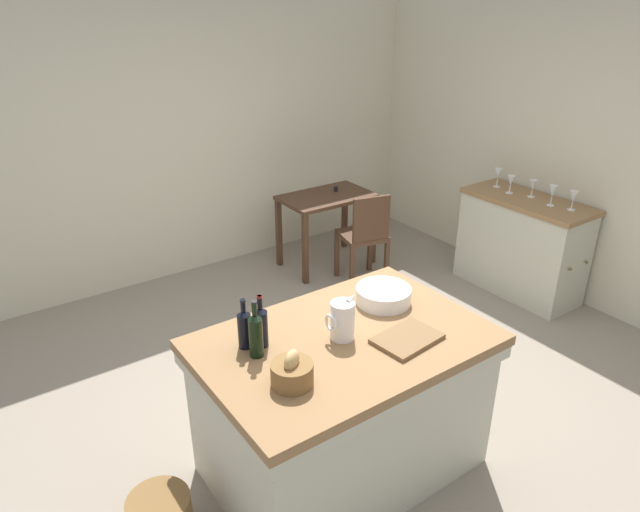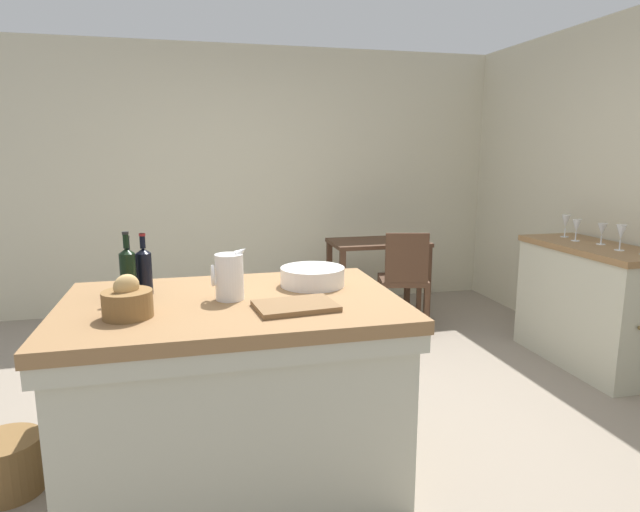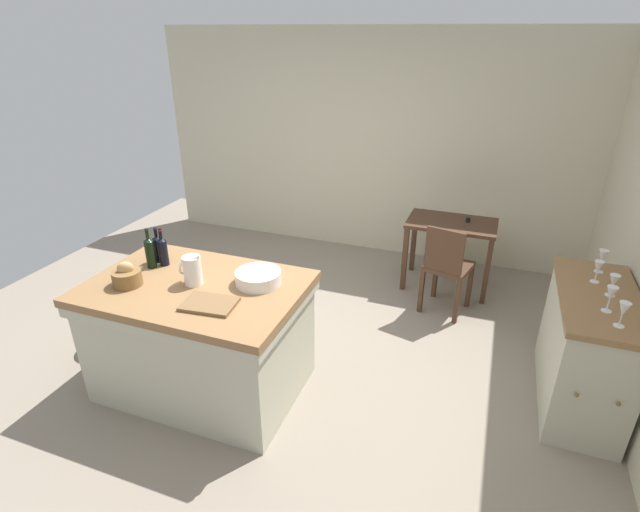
% 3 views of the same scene
% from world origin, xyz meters
% --- Properties ---
extents(ground_plane, '(6.76, 6.76, 0.00)m').
position_xyz_m(ground_plane, '(0.00, 0.00, 0.00)').
color(ground_plane, gray).
extents(wall_back, '(5.32, 0.12, 2.60)m').
position_xyz_m(wall_back, '(0.00, 2.60, 1.30)').
color(wall_back, beige).
rests_on(wall_back, ground).
extents(island_table, '(1.55, 1.04, 0.91)m').
position_xyz_m(island_table, '(-0.44, -0.47, 0.49)').
color(island_table, olive).
rests_on(island_table, ground).
extents(side_cabinet, '(0.52, 1.16, 0.91)m').
position_xyz_m(side_cabinet, '(2.26, 0.36, 0.46)').
color(side_cabinet, olive).
rests_on(side_cabinet, ground).
extents(writing_desk, '(0.91, 0.57, 0.80)m').
position_xyz_m(writing_desk, '(1.12, 1.85, 0.63)').
color(writing_desk, '#472D1E').
rests_on(writing_desk, ground).
extents(wooden_chair, '(0.48, 0.48, 0.92)m').
position_xyz_m(wooden_chair, '(1.16, 1.29, 0.51)').
color(wooden_chair, '#472D1E').
rests_on(wooden_chair, ground).
extents(pitcher, '(0.17, 0.13, 0.26)m').
position_xyz_m(pitcher, '(-0.45, -0.46, 1.02)').
color(pitcher, white).
rests_on(pitcher, island_table).
extents(wash_bowl, '(0.33, 0.33, 0.09)m').
position_xyz_m(wash_bowl, '(-0.02, -0.30, 0.95)').
color(wash_bowl, white).
rests_on(wash_bowl, island_table).
extents(bread_basket, '(0.20, 0.20, 0.18)m').
position_xyz_m(bread_basket, '(-0.88, -0.64, 0.97)').
color(bread_basket, brown).
rests_on(bread_basket, island_table).
extents(cutting_board, '(0.37, 0.28, 0.02)m').
position_xyz_m(cutting_board, '(-0.18, -0.68, 0.92)').
color(cutting_board, brown).
rests_on(cutting_board, island_table).
extents(wine_bottle_dark, '(0.07, 0.07, 0.30)m').
position_xyz_m(wine_bottle_dark, '(-0.84, -0.28, 1.03)').
color(wine_bottle_dark, black).
rests_on(wine_bottle_dark, island_table).
extents(wine_bottle_amber, '(0.07, 0.07, 0.28)m').
position_xyz_m(wine_bottle_amber, '(-0.91, -0.24, 1.02)').
color(wine_bottle_amber, black).
rests_on(wine_bottle_amber, island_table).
extents(wine_bottle_green, '(0.07, 0.07, 0.32)m').
position_xyz_m(wine_bottle_green, '(-0.90, -0.34, 1.03)').
color(wine_bottle_green, black).
rests_on(wine_bottle_green, island_table).
extents(wine_glass_left, '(0.07, 0.07, 0.18)m').
position_xyz_m(wine_glass_left, '(2.26, 0.14, 1.03)').
color(wine_glass_left, white).
rests_on(wine_glass_left, side_cabinet).
extents(wine_glass_middle, '(0.07, 0.07, 0.16)m').
position_xyz_m(wine_glass_middle, '(2.32, 0.38, 1.02)').
color(wine_glass_middle, white).
rests_on(wine_glass_middle, side_cabinet).
extents(wine_glass_right, '(0.07, 0.07, 0.16)m').
position_xyz_m(wine_glass_right, '(2.24, 0.56, 1.02)').
color(wine_glass_right, white).
rests_on(wine_glass_right, side_cabinet).
extents(wine_glass_far_right, '(0.07, 0.07, 0.18)m').
position_xyz_m(wine_glass_far_right, '(2.29, 0.75, 1.03)').
color(wine_glass_far_right, white).
rests_on(wine_glass_far_right, side_cabinet).
extents(wicker_hamper, '(0.33, 0.33, 0.26)m').
position_xyz_m(wicker_hamper, '(-1.50, -0.33, 0.13)').
color(wicker_hamper, brown).
rests_on(wicker_hamper, ground).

